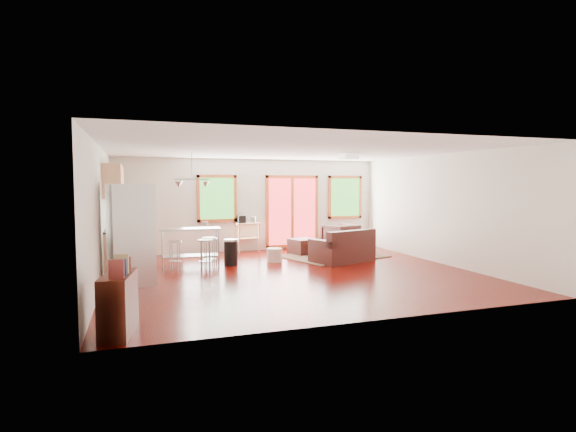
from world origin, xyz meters
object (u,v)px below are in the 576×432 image
object	(u,v)px
coffee_table	(330,245)
ottoman	(303,247)
island	(190,240)
kitchen_cart	(247,227)
rug	(333,256)
loveseat	(343,249)
refrigerator	(131,234)
armchair	(340,236)

from	to	relation	value
coffee_table	ottoman	distance (m)	0.80
island	kitchen_cart	xyz separation A→B (m)	(1.75, 1.72, 0.10)
coffee_table	kitchen_cart	xyz separation A→B (m)	(-1.86, 1.55, 0.39)
rug	loveseat	distance (m)	0.86
kitchen_cart	island	bearing A→B (deg)	-135.44
coffee_table	kitchen_cart	bearing A→B (deg)	140.13
loveseat	ottoman	world-z (taller)	loveseat
refrigerator	loveseat	bearing A→B (deg)	-0.87
loveseat	armchair	world-z (taller)	armchair
armchair	ottoman	size ratio (longest dim) A/B	1.35
loveseat	armchair	size ratio (longest dim) A/B	1.97
armchair	kitchen_cart	world-z (taller)	kitchen_cart
loveseat	coffee_table	world-z (taller)	loveseat
coffee_table	ottoman	size ratio (longest dim) A/B	1.58
armchair	ottoman	distance (m)	1.26
loveseat	kitchen_cart	distance (m)	3.04
rug	island	world-z (taller)	island
loveseat	kitchen_cart	xyz separation A→B (m)	(-1.84, 2.39, 0.39)
island	loveseat	bearing A→B (deg)	-10.56
refrigerator	kitchen_cart	world-z (taller)	refrigerator
loveseat	armchair	distance (m)	1.82
coffee_table	island	bearing A→B (deg)	-177.31
ottoman	kitchen_cart	bearing A→B (deg)	143.65
loveseat	island	distance (m)	3.66
kitchen_cart	coffee_table	bearing A→B (deg)	-39.87
loveseat	ottoman	xyz separation A→B (m)	(-0.51, 1.42, -0.10)
loveseat	coffee_table	xyz separation A→B (m)	(0.02, 0.84, -0.00)
rug	island	distance (m)	3.73
coffee_table	refrigerator	size ratio (longest dim) A/B	0.52
rug	coffee_table	world-z (taller)	coffee_table
armchair	island	bearing A→B (deg)	-6.30
rug	island	bearing A→B (deg)	-177.89
refrigerator	kitchen_cart	bearing A→B (deg)	35.93
coffee_table	refrigerator	xyz separation A→B (m)	(-4.88, -1.81, 0.63)
armchair	ottoman	world-z (taller)	armchair
loveseat	armchair	bearing A→B (deg)	48.17
coffee_table	rug	bearing A→B (deg)	-26.74
coffee_table	refrigerator	bearing A→B (deg)	-159.62
armchair	refrigerator	bearing A→B (deg)	6.01
rug	armchair	world-z (taller)	armchair
rug	loveseat	bearing A→B (deg)	-96.43
coffee_table	refrigerator	world-z (taller)	refrigerator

